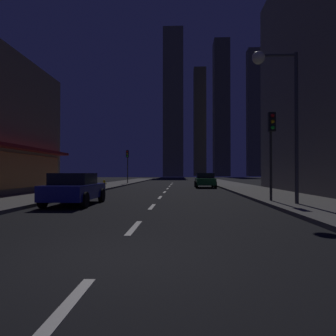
{
  "coord_description": "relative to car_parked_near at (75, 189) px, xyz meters",
  "views": [
    {
      "loc": [
        1.25,
        -5.21,
        1.46
      ],
      "look_at": [
        0.0,
        25.03,
        1.92
      ],
      "focal_mm": 34.05,
      "sensor_mm": 36.0,
      "label": 1
    }
  ],
  "objects": [
    {
      "name": "traffic_light_near_right",
      "position": [
        9.1,
        0.83,
        2.45
      ],
      "size": [
        0.32,
        0.48,
        4.2
      ],
      "color": "#2D2D2D",
      "rests_on": "sidewalk_right"
    },
    {
      "name": "traffic_light_far_left",
      "position": [
        -1.9,
        25.44,
        2.45
      ],
      "size": [
        0.32,
        0.48,
        4.2
      ],
      "color": "#2D2D2D",
      "rests_on": "sidewalk_left"
    },
    {
      "name": "skyscraper_distant_mid",
      "position": [
        14.13,
        144.04,
        25.9
      ],
      "size": [
        6.0,
        7.51,
        53.27
      ],
      "primitive_type": "cube",
      "color": "#464335",
      "rests_on": "ground"
    },
    {
      "name": "lane_marking_center",
      "position": [
        3.6,
        9.71,
        -0.73
      ],
      "size": [
        0.16,
        43.8,
        0.01
      ],
      "color": "silver",
      "rests_on": "ground"
    },
    {
      "name": "car_parked_far",
      "position": [
        7.2,
        17.16,
        0.0
      ],
      "size": [
        1.98,
        4.24,
        1.45
      ],
      "color": "#1E722D",
      "rests_on": "ground"
    },
    {
      "name": "ground_plane",
      "position": [
        3.6,
        22.91,
        -0.79
      ],
      "size": [
        78.0,
        136.0,
        0.1
      ],
      "primitive_type": "cube",
      "color": "black"
    },
    {
      "name": "street_lamp_right",
      "position": [
        8.98,
        -0.45,
        4.33
      ],
      "size": [
        1.96,
        0.56,
        6.58
      ],
      "color": "#38383D",
      "rests_on": "sidewalk_right"
    },
    {
      "name": "skyscraper_distant_slender",
      "position": [
        36.89,
        125.03,
        26.85
      ],
      "size": [
        6.35,
        5.86,
        55.19
      ],
      "primitive_type": "cube",
      "color": "#635E4A",
      "rests_on": "ground"
    },
    {
      "name": "skyscraper_distant_tall",
      "position": [
        1.9,
        106.39,
        27.16
      ],
      "size": [
        7.55,
        8.25,
        55.8
      ],
      "primitive_type": "cube",
      "color": "#635E4A",
      "rests_on": "ground"
    },
    {
      "name": "car_parked_near",
      "position": [
        0.0,
        0.0,
        0.0
      ],
      "size": [
        1.98,
        4.24,
        1.45
      ],
      "color": "navy",
      "rests_on": "ground"
    },
    {
      "name": "fire_hydrant_far_left",
      "position": [
        -2.3,
        15.02,
        -0.29
      ],
      "size": [
        0.42,
        0.3,
        0.65
      ],
      "color": "gold",
      "rests_on": "sidewalk_left"
    },
    {
      "name": "sidewalk_right",
      "position": [
        10.6,
        22.91,
        -0.67
      ],
      "size": [
        4.0,
        76.0,
        0.15
      ],
      "primitive_type": "cube",
      "color": "#605E59",
      "rests_on": "ground"
    },
    {
      "name": "sidewalk_left",
      "position": [
        -3.4,
        22.91,
        -0.67
      ],
      "size": [
        4.0,
        76.0,
        0.15
      ],
      "primitive_type": "cube",
      "color": "#605E59",
      "rests_on": "ground"
    },
    {
      "name": "skyscraper_distant_short",
      "position": [
        21.74,
        119.79,
        27.74
      ],
      "size": [
        6.42,
        8.17,
        56.97
      ],
      "primitive_type": "cube",
      "color": "brown",
      "rests_on": "ground"
    }
  ]
}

